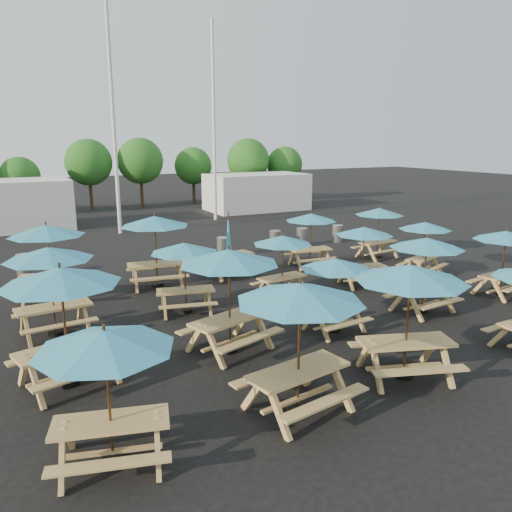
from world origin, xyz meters
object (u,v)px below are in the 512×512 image
picnic_unit_8 (410,279)px  picnic_unit_19 (379,214)px  picnic_unit_5 (229,262)px  waste_bin_0 (24,265)px  picnic_unit_1 (61,283)px  picnic_unit_17 (506,239)px  picnic_unit_11 (229,249)px  waste_bin_3 (302,237)px  picnic_unit_3 (47,234)px  picnic_unit_9 (336,268)px  picnic_unit_15 (311,220)px  picnic_unit_14 (364,234)px  waste_bin_2 (275,240)px  picnic_unit_6 (184,252)px  picnic_unit_4 (300,299)px  picnic_unit_7 (155,225)px  waste_bin_1 (223,247)px  picnic_unit_10 (282,243)px  picnic_unit_18 (425,229)px  waste_bin_4 (337,234)px  picnic_unit_0 (105,347)px  picnic_unit_2 (49,258)px  picnic_unit_13 (427,247)px

picnic_unit_8 → picnic_unit_19: picnic_unit_8 is taller
picnic_unit_5 → waste_bin_0: 10.70m
waste_bin_0 → picnic_unit_1: bearing=-87.7°
picnic_unit_17 → picnic_unit_11: bearing=130.1°
waste_bin_3 → picnic_unit_8: bearing=-113.0°
picnic_unit_1 → picnic_unit_3: 6.20m
picnic_unit_9 → picnic_unit_19: picnic_unit_19 is taller
picnic_unit_1 → picnic_unit_15: bearing=16.7°
picnic_unit_8 → picnic_unit_14: picnic_unit_8 is taller
picnic_unit_1 → waste_bin_2: picnic_unit_1 is taller
picnic_unit_8 → picnic_unit_14: bearing=77.2°
picnic_unit_6 → waste_bin_0: picnic_unit_6 is taller
picnic_unit_6 → picnic_unit_17: picnic_unit_17 is taller
picnic_unit_17 → picnic_unit_4: bearing=-169.9°
picnic_unit_7 → waste_bin_0: 5.69m
picnic_unit_7 → waste_bin_3: (8.21, 3.54, -1.76)m
picnic_unit_15 → waste_bin_1: (-2.45, 3.22, -1.47)m
picnic_unit_3 → picnic_unit_9: (6.46, -6.27, -0.39)m
picnic_unit_10 → picnic_unit_3: bearing=149.1°
picnic_unit_3 → picnic_unit_6: size_ratio=1.19×
picnic_unit_10 → picnic_unit_11: 3.36m
picnic_unit_18 → waste_bin_3: 6.89m
picnic_unit_14 → waste_bin_3: size_ratio=2.69×
waste_bin_3 → waste_bin_4: same height
picnic_unit_17 → waste_bin_4: picnic_unit_17 is taller
picnic_unit_6 → picnic_unit_17: size_ratio=1.05×
waste_bin_2 → waste_bin_4: size_ratio=1.00×
waste_bin_3 → picnic_unit_19: bearing=-67.2°
picnic_unit_5 → picnic_unit_6: size_ratio=1.26×
picnic_unit_11 → picnic_unit_0: bearing=-133.9°
picnic_unit_1 → picnic_unit_8: 7.14m
picnic_unit_2 → waste_bin_4: size_ratio=2.89×
picnic_unit_5 → picnic_unit_7: 6.18m
picnic_unit_1 → picnic_unit_15: (10.01, 6.14, -0.33)m
picnic_unit_9 → picnic_unit_15: bearing=57.1°
picnic_unit_1 → picnic_unit_7: 7.24m
picnic_unit_3 → waste_bin_3: (11.65, 3.56, -1.73)m
picnic_unit_10 → waste_bin_2: (3.42, 6.59, -1.37)m
picnic_unit_6 → picnic_unit_2: bearing=-166.0°
picnic_unit_0 → picnic_unit_17: bearing=28.3°
picnic_unit_8 → picnic_unit_11: (0.03, 9.37, -1.21)m
picnic_unit_7 → waste_bin_0: bearing=147.7°
picnic_unit_9 → picnic_unit_8: bearing=-99.2°
picnic_unit_10 → picnic_unit_15: picnic_unit_15 is taller
picnic_unit_5 → picnic_unit_8: size_ratio=1.00×
picnic_unit_15 → picnic_unit_17: (3.51, -6.09, -0.01)m
picnic_unit_18 → picnic_unit_13: bearing=-154.3°
picnic_unit_11 → waste_bin_2: picnic_unit_11 is taller
picnic_unit_9 → picnic_unit_11: bearing=86.6°
picnic_unit_0 → picnic_unit_14: picnic_unit_0 is taller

